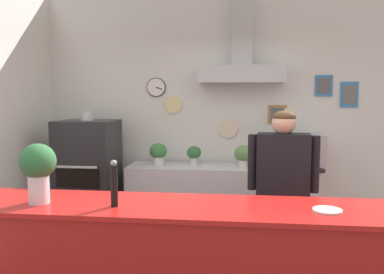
% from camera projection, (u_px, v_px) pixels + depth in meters
% --- Properties ---
extents(back_wall_assembly, '(4.69, 2.46, 3.07)m').
position_uv_depth(back_wall_assembly, '(226.00, 106.00, 4.85)').
color(back_wall_assembly, '#9E9E99').
rests_on(back_wall_assembly, ground_plane).
extents(back_prep_counter, '(2.22, 0.55, 0.93)m').
position_uv_depth(back_prep_counter, '(221.00, 205.00, 4.72)').
color(back_prep_counter, silver).
rests_on(back_prep_counter, ground_plane).
extents(pizza_oven, '(0.65, 0.66, 1.58)m').
position_uv_depth(pizza_oven, '(89.00, 182.00, 4.66)').
color(pizza_oven, '#232326').
rests_on(pizza_oven, ground_plane).
extents(shop_worker, '(0.60, 0.26, 1.64)m').
position_uv_depth(shop_worker, '(282.00, 197.00, 3.43)').
color(shop_worker, '#232328').
rests_on(shop_worker, ground_plane).
extents(espresso_machine, '(0.59, 0.48, 0.40)m').
position_uv_depth(espresso_machine, '(297.00, 151.00, 4.53)').
color(espresso_machine, '#A3A5AD').
rests_on(espresso_machine, back_prep_counter).
extents(potted_oregano, '(0.21, 0.21, 0.25)m').
position_uv_depth(potted_oregano, '(243.00, 155.00, 4.62)').
color(potted_oregano, beige).
rests_on(potted_oregano, back_prep_counter).
extents(potted_rosemary, '(0.17, 0.17, 0.23)m').
position_uv_depth(potted_rosemary, '(194.00, 154.00, 4.72)').
color(potted_rosemary, beige).
rests_on(potted_rosemary, back_prep_counter).
extents(potted_sage, '(0.19, 0.19, 0.22)m').
position_uv_depth(potted_sage, '(268.00, 156.00, 4.61)').
color(potted_sage, '#9E563D').
rests_on(potted_sage, back_prep_counter).
extents(potted_basil, '(0.21, 0.21, 0.27)m').
position_uv_depth(potted_basil, '(158.00, 153.00, 4.74)').
color(potted_basil, beige).
rests_on(potted_basil, back_prep_counter).
extents(pepper_grinder, '(0.04, 0.04, 0.29)m').
position_uv_depth(pepper_grinder, '(114.00, 184.00, 2.43)').
color(pepper_grinder, black).
rests_on(pepper_grinder, service_counter).
extents(basil_vase, '(0.23, 0.23, 0.38)m').
position_uv_depth(basil_vase, '(38.00, 169.00, 2.49)').
color(basil_vase, silver).
rests_on(basil_vase, service_counter).
extents(condiment_plate, '(0.17, 0.17, 0.01)m').
position_uv_depth(condiment_plate, '(327.00, 210.00, 2.34)').
color(condiment_plate, white).
rests_on(condiment_plate, service_counter).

